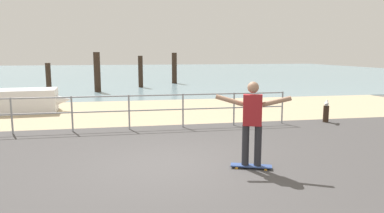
# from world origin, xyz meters

# --- Properties ---
(ground_plane) EXTENTS (24.00, 10.00, 0.04)m
(ground_plane) POSITION_xyz_m (0.00, -1.00, 0.00)
(ground_plane) COLOR #474444
(ground_plane) RESTS_ON ground
(beach_strip) EXTENTS (24.00, 6.00, 0.04)m
(beach_strip) POSITION_xyz_m (0.00, 7.00, 0.00)
(beach_strip) COLOR tan
(beach_strip) RESTS_ON ground
(sea_surface) EXTENTS (72.00, 50.00, 0.04)m
(sea_surface) POSITION_xyz_m (0.00, 35.00, 0.00)
(sea_surface) COLOR #75939E
(sea_surface) RESTS_ON ground
(railing_fence) EXTENTS (12.95, 0.05, 1.05)m
(railing_fence) POSITION_xyz_m (-2.49, 3.60, 0.70)
(railing_fence) COLOR gray
(railing_fence) RESTS_ON ground
(skateboard) EXTENTS (0.82, 0.48, 0.08)m
(skateboard) POSITION_xyz_m (1.42, -0.51, 0.07)
(skateboard) COLOR #334C8C
(skateboard) RESTS_ON ground
(skateboarder) EXTENTS (1.38, 0.61, 1.65)m
(skateboarder) POSITION_xyz_m (1.42, -0.51, 1.02)
(skateboarder) COLOR #26262B
(skateboarder) RESTS_ON skateboard
(bollard_short) EXTENTS (0.18, 0.18, 0.56)m
(bollard_short) POSITION_xyz_m (5.47, 3.53, 0.28)
(bollard_short) COLOR #332319
(bollard_short) RESTS_ON ground
(seagull) EXTENTS (0.31, 0.43, 0.18)m
(seagull) POSITION_xyz_m (5.48, 3.55, 0.63)
(seagull) COLOR white
(seagull) RESTS_ON bollard_short
(groyne_post_0) EXTENTS (0.28, 0.28, 1.71)m
(groyne_post_0) POSITION_xyz_m (-5.09, 13.89, 0.86)
(groyne_post_0) COLOR #332319
(groyne_post_0) RESTS_ON ground
(groyne_post_1) EXTENTS (0.37, 0.37, 2.30)m
(groyne_post_1) POSITION_xyz_m (-2.50, 14.32, 1.15)
(groyne_post_1) COLOR #332319
(groyne_post_1) RESTS_ON ground
(groyne_post_2) EXTENTS (0.30, 0.30, 2.07)m
(groyne_post_2) POSITION_xyz_m (0.09, 16.62, 1.03)
(groyne_post_2) COLOR #332319
(groyne_post_2) RESTS_ON ground
(groyne_post_3) EXTENTS (0.37, 0.37, 2.26)m
(groyne_post_3) POSITION_xyz_m (2.68, 19.18, 1.13)
(groyne_post_3) COLOR #332319
(groyne_post_3) RESTS_ON ground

